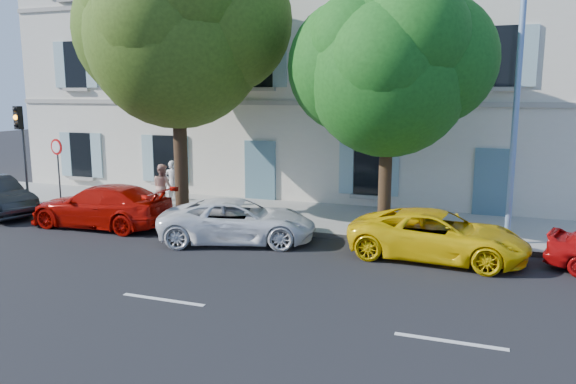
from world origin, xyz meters
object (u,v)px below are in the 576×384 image
at_px(car_white_coupe, 238,221).
at_px(traffic_light, 21,133).
at_px(road_sign, 57,158).
at_px(pedestrian_a, 173,183).
at_px(car_red_coupe, 102,206).
at_px(tree_left, 177,39).
at_px(tree_right, 388,76).
at_px(street_lamp, 519,72).
at_px(car_yellow_supercar, 438,235).
at_px(pedestrian_b, 163,187).

xyz_separation_m(car_white_coupe, traffic_light, (-10.01, 1.90, 2.21)).
distance_m(road_sign, pedestrian_a, 4.31).
bearing_deg(car_red_coupe, tree_left, 135.18).
xyz_separation_m(car_white_coupe, tree_right, (4.00, 1.95, 4.25)).
bearing_deg(pedestrian_a, road_sign, 7.66).
bearing_deg(traffic_light, street_lamp, -0.28).
bearing_deg(tree_right, tree_left, 178.42).
height_order(car_yellow_supercar, tree_right, tree_right).
distance_m(car_yellow_supercar, street_lamp, 4.90).
height_order(tree_right, street_lamp, street_lamp).
bearing_deg(pedestrian_b, road_sign, 41.59).
xyz_separation_m(street_lamp, pedestrian_b, (-11.86, 0.91, -3.96)).
height_order(car_red_coupe, tree_right, tree_right).
relative_size(car_red_coupe, car_yellow_supercar, 1.04).
distance_m(car_white_coupe, street_lamp, 8.87).
relative_size(tree_right, street_lamp, 0.87).
height_order(car_white_coupe, pedestrian_a, pedestrian_a).
distance_m(tree_left, pedestrian_b, 5.35).
height_order(tree_right, traffic_light, tree_right).
relative_size(car_white_coupe, tree_left, 0.49).
relative_size(tree_left, tree_right, 1.27).
height_order(tree_right, pedestrian_a, tree_right).
bearing_deg(street_lamp, tree_left, 178.24).
bearing_deg(street_lamp, pedestrian_b, 175.63).
distance_m(tree_right, street_lamp, 3.54).
xyz_separation_m(tree_right, pedestrian_b, (-8.32, 0.78, -3.91)).
xyz_separation_m(car_yellow_supercar, pedestrian_a, (-10.06, 3.11, 0.37)).
bearing_deg(tree_right, car_yellow_supercar, -43.67).
distance_m(street_lamp, pedestrian_b, 12.54).
relative_size(car_white_coupe, car_yellow_supercar, 0.99).
bearing_deg(car_red_coupe, car_white_coupe, 86.77).
bearing_deg(tree_right, street_lamp, -2.11).
xyz_separation_m(car_red_coupe, pedestrian_a, (0.76, 3.21, 0.31)).
bearing_deg(tree_left, tree_right, -1.58).
bearing_deg(car_red_coupe, pedestrian_a, 165.42).
relative_size(car_red_coupe, traffic_light, 1.30).
distance_m(car_yellow_supercar, pedestrian_b, 10.39).
relative_size(tree_left, traffic_light, 2.50).
relative_size(street_lamp, pedestrian_a, 4.88).
bearing_deg(traffic_light, tree_left, 2.03).
distance_m(car_yellow_supercar, tree_left, 10.68).
bearing_deg(pedestrian_a, car_red_coupe, 60.55).
relative_size(car_red_coupe, road_sign, 1.89).
relative_size(car_red_coupe, tree_right, 0.66).
bearing_deg(traffic_light, tree_right, 0.18).
relative_size(car_yellow_supercar, tree_right, 0.63).
height_order(car_white_coupe, tree_right, tree_right).
xyz_separation_m(traffic_light, street_lamp, (17.56, -0.09, 2.10)).
bearing_deg(tree_right, road_sign, -178.72).
relative_size(car_white_coupe, traffic_light, 1.24).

